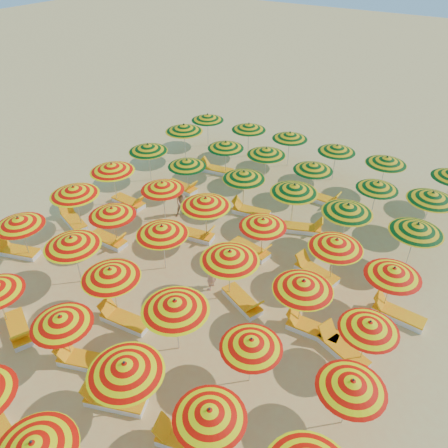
{
  "coord_description": "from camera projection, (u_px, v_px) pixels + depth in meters",
  "views": [
    {
      "loc": [
        7.36,
        -10.9,
        11.12
      ],
      "look_at": [
        0.0,
        0.5,
        1.6
      ],
      "focal_mm": 35.0,
      "sensor_mm": 36.0,
      "label": 1
    }
  ],
  "objects": [
    {
      "name": "umbrella_9",
      "position": [
        125.0,
        368.0,
        10.96
      ],
      "size": [
        2.06,
        2.06,
        2.12
      ],
      "color": "silver",
      "rests_on": "ground"
    },
    {
      "name": "umbrella_12",
      "position": [
        19.0,
        222.0,
        16.44
      ],
      "size": [
        2.14,
        2.14,
        1.99
      ],
      "color": "silver",
      "rests_on": "ground"
    },
    {
      "name": "umbrella_37",
      "position": [
        226.0,
        145.0,
        22.08
      ],
      "size": [
        2.37,
        2.37,
        1.95
      ],
      "color": "silver",
      "rests_on": "ground"
    },
    {
      "name": "umbrella_46",
      "position": [
        387.0,
        160.0,
        20.53
      ],
      "size": [
        2.43,
        2.43,
        2.03
      ],
      "color": "silver",
      "rests_on": "ground"
    },
    {
      "name": "umbrella_31",
      "position": [
        187.0,
        163.0,
        20.5
      ],
      "size": [
        1.88,
        1.88,
        1.93
      ],
      "color": "silver",
      "rests_on": "ground"
    },
    {
      "name": "lounger_17",
      "position": [
        195.0,
        235.0,
        18.45
      ],
      "size": [
        1.81,
        0.86,
        0.69
      ],
      "rotation": [
        0.0,
        0.0,
        0.17
      ],
      "color": "white",
      "rests_on": "ground"
    },
    {
      "name": "umbrella_20",
      "position": [
        162.0,
        230.0,
        15.89
      ],
      "size": [
        2.19,
        2.19,
        2.07
      ],
      "color": "silver",
      "rests_on": "ground"
    },
    {
      "name": "lounger_22",
      "position": [
        250.0,
        211.0,
        19.93
      ],
      "size": [
        1.8,
        0.84,
        0.69
      ],
      "rotation": [
        0.0,
        0.0,
        3.3
      ],
      "color": "white",
      "rests_on": "ground"
    },
    {
      "name": "umbrella_28",
      "position": [
        336.0,
        244.0,
        15.23
      ],
      "size": [
        2.11,
        2.11,
        2.06
      ],
      "color": "silver",
      "rests_on": "ground"
    },
    {
      "name": "lounger_5",
      "position": [
        85.0,
        360.0,
        13.21
      ],
      "size": [
        1.83,
        1.13,
        0.69
      ],
      "rotation": [
        0.0,
        0.0,
        3.49
      ],
      "color": "white",
      "rests_on": "ground"
    },
    {
      "name": "umbrella_13",
      "position": [
        72.0,
        242.0,
        15.23
      ],
      "size": [
        2.35,
        2.35,
        2.12
      ],
      "color": "silver",
      "rests_on": "ground"
    },
    {
      "name": "umbrella_18",
      "position": [
        74.0,
        191.0,
        18.02
      ],
      "size": [
        2.57,
        2.57,
        2.16
      ],
      "color": "silver",
      "rests_on": "ground"
    },
    {
      "name": "lounger_15",
      "position": [
        342.0,
        350.0,
        13.54
      ],
      "size": [
        1.83,
        1.15,
        0.69
      ],
      "rotation": [
        0.0,
        0.0,
        2.78
      ],
      "color": "white",
      "rests_on": "ground"
    },
    {
      "name": "lounger_13",
      "position": [
        243.0,
        301.0,
        15.25
      ],
      "size": [
        1.82,
        1.21,
        0.69
      ],
      "rotation": [
        0.0,
        0.0,
        -0.4
      ],
      "color": "white",
      "rests_on": "ground"
    },
    {
      "name": "umbrella_26",
      "position": [
        206.0,
        202.0,
        17.33
      ],
      "size": [
        2.14,
        2.14,
        2.15
      ],
      "color": "silver",
      "rests_on": "ground"
    },
    {
      "name": "lounger_1",
      "position": [
        5.0,
        442.0,
        11.14
      ],
      "size": [
        1.82,
        0.95,
        0.69
      ],
      "rotation": [
        0.0,
        0.0,
        -0.22
      ],
      "color": "white",
      "rests_on": "ground"
    },
    {
      "name": "umbrella_25",
      "position": [
        162.0,
        186.0,
        18.64
      ],
      "size": [
        2.02,
        2.02,
        1.99
      ],
      "color": "silver",
      "rests_on": "ground"
    },
    {
      "name": "umbrella_23",
      "position": [
        369.0,
        326.0,
        12.39
      ],
      "size": [
        1.75,
        1.75,
        1.85
      ],
      "color": "silver",
      "rests_on": "ground"
    },
    {
      "name": "umbrella_43",
      "position": [
        249.0,
        127.0,
        23.89
      ],
      "size": [
        2.22,
        2.22,
        2.01
      ],
      "color": "silver",
      "rests_on": "ground"
    },
    {
      "name": "umbrella_10",
      "position": [
        210.0,
        414.0,
        10.15
      ],
      "size": [
        1.9,
        1.9,
        1.9
      ],
      "color": "silver",
      "rests_on": "ground"
    },
    {
      "name": "umbrella_29",
      "position": [
        394.0,
        272.0,
        14.14
      ],
      "size": [
        2.29,
        2.29,
        1.96
      ],
      "color": "silver",
      "rests_on": "ground"
    },
    {
      "name": "umbrella_15",
      "position": [
        175.0,
        305.0,
        12.68
      ],
      "size": [
        2.21,
        2.21,
        2.16
      ],
      "color": "silver",
      "rests_on": "ground"
    },
    {
      "name": "ground",
      "position": [
        217.0,
        263.0,
        17.15
      ],
      "size": [
        120.0,
        120.0,
        0.0
      ],
      "primitive_type": "plane",
      "color": "tan",
      "rests_on": "ground"
    },
    {
      "name": "umbrella_32",
      "position": [
        244.0,
        175.0,
        19.34
      ],
      "size": [
        2.08,
        2.08,
        2.04
      ],
      "color": "silver",
      "rests_on": "ground"
    },
    {
      "name": "umbrella_21",
      "position": [
        230.0,
        256.0,
        14.56
      ],
      "size": [
        2.46,
        2.46,
        2.16
      ],
      "color": "silver",
      "rests_on": "ground"
    },
    {
      "name": "umbrella_39",
      "position": [
        313.0,
        167.0,
        20.15
      ],
      "size": [
        2.17,
        2.17,
        1.95
      ],
      "color": "silver",
      "rests_on": "ground"
    },
    {
      "name": "beachgoer_a",
      "position": [
        211.0,
        274.0,
        15.62
      ],
      "size": [
        0.4,
        0.55,
        1.39
      ],
      "primitive_type": "imported",
      "rotation": [
        0.0,
        0.0,
        4.86
      ],
      "color": "tan",
      "rests_on": "ground"
    },
    {
      "name": "lounger_24",
      "position": [
        216.0,
        170.0,
        23.23
      ],
      "size": [
        1.81,
        0.87,
        0.69
      ],
      "rotation": [
        0.0,
        0.0,
        3.31
      ],
      "color": "white",
      "rests_on": "ground"
    },
    {
      "name": "lounger_21",
      "position": [
        182.0,
        187.0,
        21.71
      ],
      "size": [
        1.78,
        0.74,
        0.69
      ],
      "rotation": [
        0.0,
        0.0,
        -0.1
      ],
      "color": "white",
      "rests_on": "ground"
    },
    {
      "name": "lounger_18",
      "position": [
        251.0,
        250.0,
        17.62
      ],
      "size": [
        1.81,
        0.87,
        0.69
      ],
      "rotation": [
        0.0,
        0.0,
        -0.17
      ],
      "color": "white",
      "rests_on": "ground"
    },
    {
      "name": "lounger_12",
      "position": [
        109.0,
        240.0,
        18.16
      ],
      "size": [
        1.74,
        0.59,
        0.69
      ],
      "rotation": [
        0.0,
        0.0,
        0.01
      ],
      "color": "white",
      "rests_on": "ground"
    },
    {
      "name": "lounger_16",
      "position": [
        129.0,
        202.0,
        20.57
      ],
      "size": [
        1.76,
        0.67,
        0.69
      ],
      "rotation": [
        0.0,
        0.0,
        -0.05
      ],
      "color": "white",
      "rests_on": "ground"
    },
    {
      "name": "umbrella_42",
      "position": [
        208.0,
        117.0,
        25.11
      ],
      "size": [
        2.34,
        2.34,
        1.98
      ],
      "color": "silver",
      "rests_on": "ground"
    },
    {
      "name": "umbrella_36",
      "position": [
        184.0,
        128.0,
        23.44
      ],
      "size": [
        2.29,
        2.29,
        2.15
      ],
      "color": "silver",
      "rests_on": "ground"
    },
    {
      "name": "lounger_10",
      "position": [
        124.0,
        320.0,
        14.55
      ],
      "size": [
        1.79,
        0.77,
        0.69
      ],
      "rotation": [
        0.0,
        0.0,
        3.25
      ],
      "color": "white",
      "rests_on": "ground"
    },
    {
      "name": "umbrella_45",
      "position": [
        337.0,
        148.0,
        21.68
      ],
      "size": [
        2.45,
        2.45,
        1.98
      ],
      "color": "silver",
      "rests_on": "ground"
    },
    {
      "name": "lounger_20",
      "position": [
        397.0,
        314.0,
        14.74
      ],
      "size": [
        1.76,
        0.68,
        0.69
      ],
      "rotation": [
        0.0,
        0.0,
        3.08
      ],
      "color": "white",
      "rests_on": "ground"
    },
    {
      "name": "lounger_25",
      "position": [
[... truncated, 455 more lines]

